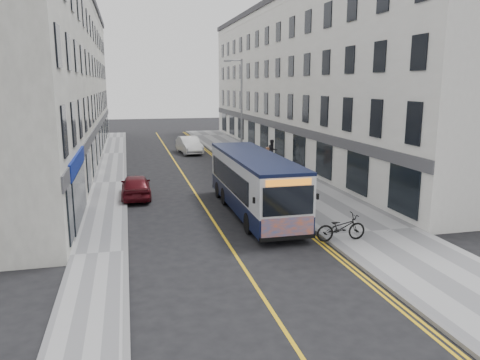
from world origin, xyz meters
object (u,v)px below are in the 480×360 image
city_bus (254,182)px  car_white (189,145)px  bicycle (341,227)px  pedestrian_far (272,151)px  car_maroon (136,186)px  pedestrian_near (268,159)px  streetlamp (240,111)px

city_bus → car_white: (-0.37, 21.26, -0.84)m
car_white → bicycle: bearing=-90.3°
pedestrian_far → car_maroon: bearing=-148.2°
pedestrian_far → car_white: (-5.79, 7.14, -0.25)m
car_white → city_bus: bearing=-94.9°
bicycle → pedestrian_far: size_ratio=1.16×
pedestrian_near → pedestrian_far: bearing=76.2°
streetlamp → pedestrian_far: (3.42, 3.16, -3.37)m
pedestrian_near → car_maroon: pedestrian_near is taller
streetlamp → city_bus: streetlamp is taller
city_bus → pedestrian_far: (5.41, 14.12, -0.59)m
pedestrian_near → car_white: bearing=120.6°
pedestrian_near → pedestrian_far: 3.85m
city_bus → car_white: 21.28m
car_white → car_maroon: bearing=-113.3°
pedestrian_near → city_bus: bearing=-101.9°
streetlamp → pedestrian_far: bearing=42.8°
pedestrian_far → car_maroon: size_ratio=0.45×
streetlamp → bicycle: size_ratio=3.86×
car_white → pedestrian_near: bearing=-73.9°
city_bus → car_white: size_ratio=2.17×
pedestrian_far → streetlamp: bearing=-146.3°
pedestrian_far → pedestrian_near: bearing=-121.4°
city_bus → car_maroon: (-5.57, 4.61, -0.92)m
streetlamp → car_maroon: 10.55m
city_bus → pedestrian_near: 11.29m
bicycle → pedestrian_near: size_ratio=1.21×
bicycle → pedestrian_far: 19.50m
pedestrian_far → car_white: size_ratio=0.38×
car_maroon → pedestrian_near: bearing=-147.6°
pedestrian_far → car_white: bearing=120.0°
city_bus → pedestrian_near: (3.95, 10.56, -0.63)m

